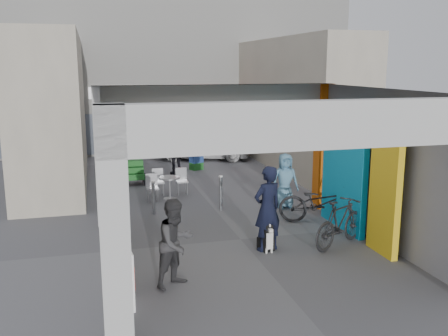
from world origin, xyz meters
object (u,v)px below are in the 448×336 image
object	(u,v)px
man_elderly	(285,181)
bicycle_rear	(340,223)
cafe_set	(165,188)
man_with_dog	(267,209)
bicycle_front	(321,203)
man_crates	(176,153)
produce_stand	(128,176)
border_collie	(267,239)
white_van	(202,143)
man_back_turned	(176,243)

from	to	relation	value
man_elderly	bicycle_rear	size ratio (longest dim) A/B	0.87
cafe_set	man_elderly	xyz separation A→B (m)	(3.13, -2.01, 0.49)
man_elderly	bicycle_rear	bearing A→B (deg)	-87.10
man_with_dog	bicycle_front	xyz separation A→B (m)	(1.94, 1.38, -0.39)
cafe_set	man_crates	bearing A→B (deg)	74.39
man_crates	cafe_set	bearing A→B (deg)	58.60
produce_stand	man_crates	size ratio (longest dim) A/B	0.77
produce_stand	man_elderly	world-z (taller)	man_elderly
border_collie	bicycle_front	world-z (taller)	bicycle_front
cafe_set	white_van	size ratio (longest dim) A/B	0.32
man_with_dog	border_collie	bearing A→B (deg)	56.80
border_collie	man_elderly	world-z (taller)	man_elderly
bicycle_rear	man_elderly	bearing A→B (deg)	-28.43
bicycle_front	border_collie	bearing A→B (deg)	153.13
cafe_set	man_back_turned	size ratio (longest dim) A/B	0.82
border_collie	man_elderly	xyz separation A→B (m)	(1.64, 3.11, 0.50)
man_with_dog	man_crates	size ratio (longest dim) A/B	1.18
cafe_set	man_back_turned	bearing A→B (deg)	-96.42
man_with_dog	bicycle_rear	bearing A→B (deg)	156.02
man_back_turned	white_van	bearing A→B (deg)	41.26
white_van	cafe_set	bearing A→B (deg)	175.18
produce_stand	man_back_turned	world-z (taller)	man_back_turned
border_collie	bicycle_rear	size ratio (longest dim) A/B	0.39
man_elderly	bicycle_front	bearing A→B (deg)	-76.93
man_with_dog	man_elderly	xyz separation A→B (m)	(1.62, 3.04, -0.16)
cafe_set	man_crates	size ratio (longest dim) A/B	0.85
man_back_turned	man_with_dog	bearing A→B (deg)	-4.31
bicycle_rear	bicycle_front	bearing A→B (deg)	-39.22
cafe_set	border_collie	distance (m)	5.33
cafe_set	produce_stand	bearing A→B (deg)	116.85
man_elderly	bicycle_rear	world-z (taller)	man_elderly
bicycle_front	man_with_dog	bearing A→B (deg)	152.09
man_back_turned	man_crates	distance (m)	9.57
border_collie	white_van	xyz separation A→B (m)	(0.97, 11.07, 0.44)
man_elderly	man_with_dog	bearing A→B (deg)	-115.79
cafe_set	white_van	world-z (taller)	white_van
cafe_set	bicycle_front	size ratio (longest dim) A/B	0.65
man_elderly	bicycle_front	xyz separation A→B (m)	(0.32, -1.66, -0.23)
man_crates	man_with_dog	bearing A→B (deg)	78.70
man_back_turned	bicycle_rear	xyz separation A→B (m)	(3.88, 1.10, -0.28)
produce_stand	white_van	xyz separation A→B (m)	(3.43, 4.03, 0.40)
white_van	border_collie	bearing A→B (deg)	-167.37
man_with_dog	man_back_turned	size ratio (longest dim) A/B	1.14
bicycle_front	white_van	xyz separation A→B (m)	(-0.99, 9.62, 0.17)
produce_stand	man_elderly	distance (m)	5.70
produce_stand	bicycle_rear	size ratio (longest dim) A/B	0.68
produce_stand	man_back_turned	bearing A→B (deg)	-77.25
man_elderly	bicycle_front	size ratio (longest dim) A/B	0.74
border_collie	bicycle_rear	bearing A→B (deg)	-15.64
man_back_turned	white_van	distance (m)	12.69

